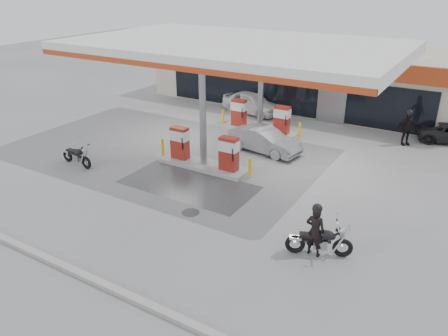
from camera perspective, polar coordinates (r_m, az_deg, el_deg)
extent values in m
plane|color=gray|center=(19.76, -5.83, -1.85)|extent=(90.00, 90.00, 0.00)
cube|color=#4C4C4F|center=(19.49, -4.65, -2.18)|extent=(6.00, 3.00, 0.00)
cylinder|color=#38383A|center=(17.28, -4.40, -5.81)|extent=(0.70, 0.70, 0.01)
cube|color=gray|center=(15.50, -21.63, -11.19)|extent=(28.00, 0.25, 0.15)
cube|color=#BDB29F|center=(32.70, 11.20, 11.93)|extent=(22.00, 8.00, 4.00)
cube|color=black|center=(29.17, 8.28, 9.49)|extent=(18.00, 0.10, 2.60)
cube|color=#A93814|center=(28.66, 8.48, 13.52)|extent=(22.00, 0.25, 1.00)
cube|color=navy|center=(26.76, 22.60, 11.26)|extent=(3.50, 0.12, 0.80)
cube|color=gray|center=(28.23, 13.86, 7.93)|extent=(1.80, 0.14, 2.20)
cube|color=silver|center=(22.24, 1.51, 15.51)|extent=(16.00, 10.00, 0.60)
cube|color=#A93814|center=(18.18, -6.42, 12.90)|extent=(16.00, 0.12, 0.24)
cube|color=#A93814|center=(26.64, 6.98, 16.36)|extent=(16.00, 0.12, 0.24)
cylinder|color=gray|center=(20.33, -2.78, 6.85)|extent=(0.32, 0.32, 5.00)
cylinder|color=gray|center=(25.36, 4.84, 10.25)|extent=(0.32, 0.32, 5.00)
cube|color=#9E9E99|center=(21.20, -2.65, 0.38)|extent=(4.50, 1.30, 0.18)
cube|color=maroon|center=(21.62, -5.79, 3.30)|extent=(0.85, 0.48, 1.60)
cube|color=maroon|center=(20.17, 0.63, 1.88)|extent=(0.85, 0.48, 1.60)
cube|color=silver|center=(21.49, -5.84, 4.30)|extent=(0.88, 0.52, 0.50)
cube|color=silver|center=(20.03, 0.64, 2.94)|extent=(0.88, 0.52, 0.50)
cylinder|color=#E7B40C|center=(22.42, -8.02, 2.74)|extent=(0.14, 0.14, 0.90)
cylinder|color=#E7B40C|center=(19.86, 3.37, 0.08)|extent=(0.14, 0.14, 0.90)
cube|color=#9E9E99|center=(26.07, 4.65, 4.90)|extent=(4.50, 1.30, 0.18)
cube|color=maroon|center=(26.41, 1.98, 7.25)|extent=(0.85, 0.48, 1.60)
cube|color=maroon|center=(25.24, 7.57, 6.25)|extent=(0.85, 0.48, 1.60)
cube|color=silver|center=(26.30, 1.99, 8.09)|extent=(0.88, 0.52, 0.50)
cube|color=silver|center=(25.12, 7.62, 7.12)|extent=(0.88, 0.52, 0.50)
cylinder|color=#E7B40C|center=(27.06, -0.09, 6.71)|extent=(0.14, 0.14, 0.90)
cylinder|color=#E7B40C|center=(24.98, 9.83, 4.86)|extent=(0.14, 0.14, 0.90)
torus|color=black|center=(15.09, 15.23, -10.04)|extent=(0.68, 0.40, 0.67)
torus|color=black|center=(14.95, 9.25, -9.78)|extent=(0.68, 0.40, 0.67)
cube|color=gray|center=(14.96, 12.46, -9.64)|extent=(0.52, 0.42, 0.34)
cube|color=black|center=(14.88, 11.84, -9.25)|extent=(0.98, 0.49, 0.09)
ellipsoid|color=black|center=(14.78, 13.24, -8.51)|extent=(0.72, 0.57, 0.31)
cube|color=black|center=(14.77, 11.02, -8.62)|extent=(0.67, 0.49, 0.11)
cylinder|color=silver|center=(14.65, 14.68, -7.45)|extent=(0.37, 0.80, 0.04)
sphere|color=silver|center=(14.73, 15.15, -7.92)|extent=(0.20, 0.20, 0.20)
cylinder|color=silver|center=(15.11, 10.24, -9.57)|extent=(0.97, 0.47, 0.09)
imported|color=black|center=(14.69, 11.81, -8.09)|extent=(0.65, 0.43, 1.79)
torus|color=black|center=(21.92, -17.54, 0.68)|extent=(0.65, 0.21, 0.63)
torus|color=black|center=(23.05, -19.73, 1.53)|extent=(0.65, 0.21, 0.63)
cube|color=gray|center=(22.41, -18.63, 1.29)|extent=(0.45, 0.29, 0.32)
cube|color=black|center=(22.50, -18.90, 1.63)|extent=(0.96, 0.20, 0.08)
ellipsoid|color=black|center=(22.17, -18.50, 2.01)|extent=(0.62, 0.39, 0.30)
cube|color=black|center=(22.61, -19.27, 2.14)|extent=(0.60, 0.31, 0.11)
cylinder|color=silver|center=(21.81, -18.11, 2.60)|extent=(0.12, 0.80, 0.04)
sphere|color=silver|center=(21.76, -17.87, 2.22)|extent=(0.19, 0.19, 0.19)
cylinder|color=silver|center=(22.94, -19.08, 1.46)|extent=(0.96, 0.18, 0.08)
imported|color=white|center=(29.56, 3.63, 8.52)|extent=(4.47, 2.49, 1.44)
imported|color=#535458|center=(27.55, 1.88, 7.81)|extent=(0.94, 1.06, 1.81)
imported|color=gray|center=(22.93, 5.28, 3.66)|extent=(4.08, 1.92, 1.29)
imported|color=black|center=(35.24, -3.96, 10.88)|extent=(4.60, 2.67, 1.25)
imported|color=black|center=(25.70, 22.76, 4.78)|extent=(1.14, 1.04, 1.87)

